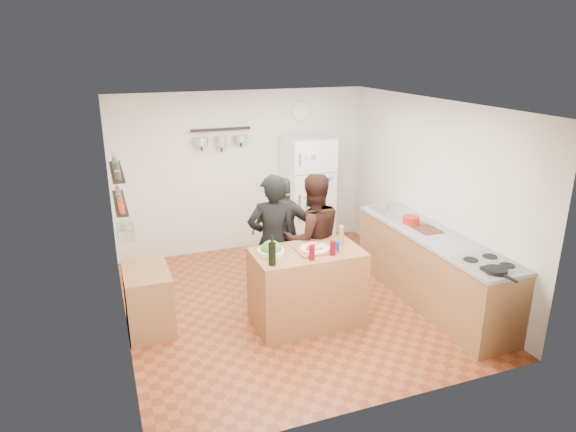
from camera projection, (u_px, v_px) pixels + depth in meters
name	position (u px, v px, depth m)	size (l,w,h in m)	color
room_shell	(280.00, 202.00, 6.50)	(4.20, 4.20, 4.20)	brown
prep_island	(307.00, 287.00, 5.99)	(1.25, 0.72, 0.91)	#9C6539
pizza_board	(315.00, 250.00, 5.85)	(0.42, 0.34, 0.02)	brown
pizza	(315.00, 248.00, 5.84)	(0.34, 0.34, 0.02)	beige
salad_bowl	(271.00, 252.00, 5.74)	(0.29, 0.29, 0.06)	silver
wine_bottle	(272.00, 254.00, 5.44)	(0.08, 0.08, 0.25)	black
wine_glass_near	(312.00, 253.00, 5.59)	(0.07, 0.07, 0.16)	#63080E
wine_glass_far	(333.00, 248.00, 5.71)	(0.07, 0.07, 0.16)	#560710
pepper_mill	(341.00, 237.00, 6.01)	(0.06, 0.06, 0.19)	olive
salt_canister	(336.00, 246.00, 5.82)	(0.07, 0.07, 0.12)	navy
person_left	(273.00, 242.00, 6.28)	(0.62, 0.41, 1.70)	black
person_center	(312.00, 239.00, 6.42)	(0.81, 0.63, 1.67)	black
person_back	(284.00, 232.00, 6.90)	(0.88, 0.37, 1.50)	#2F2D2A
counter_run	(432.00, 269.00, 6.49)	(0.63, 2.63, 0.90)	#9E7042
stove_top	(489.00, 264.00, 5.50)	(0.60, 0.62, 0.02)	white
skillet	(496.00, 270.00, 5.26)	(0.23, 0.23, 0.04)	black
sink	(398.00, 214.00, 7.10)	(0.50, 0.80, 0.03)	silver
cutting_board	(427.00, 230.00, 6.50)	(0.30, 0.40, 0.02)	brown
red_bowl	(411.00, 220.00, 6.71)	(0.22, 0.22, 0.09)	#AE1613
fridge	(307.00, 193.00, 8.14)	(0.70, 0.68, 1.80)	white
wall_clock	(300.00, 111.00, 8.03)	(0.30, 0.30, 0.03)	silver
spice_shelf_lower	(120.00, 203.00, 5.61)	(0.12, 1.00, 0.03)	black
spice_shelf_upper	(117.00, 172.00, 5.50)	(0.12, 1.00, 0.03)	black
produce_basket	(126.00, 232.00, 5.73)	(0.18, 0.35, 0.14)	silver
side_table	(148.00, 299.00, 5.89)	(0.50, 0.80, 0.73)	#9C6441
pot_rack	(221.00, 129.00, 7.59)	(0.90, 0.04, 0.04)	black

